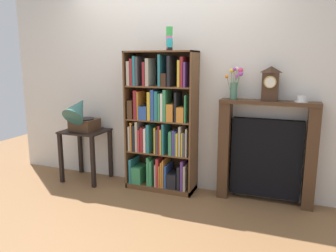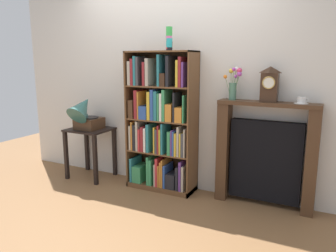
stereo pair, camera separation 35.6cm
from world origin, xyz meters
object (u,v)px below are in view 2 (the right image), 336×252
at_px(side_table_left, 90,141).
at_px(mantel_clock, 270,84).
at_px(bookshelf, 160,128).
at_px(fireplace_mantel, 265,156).
at_px(cup_stack, 169,39).
at_px(gramophone, 85,113).
at_px(flower_vase, 234,84).
at_px(teacup_with_saucer, 301,101).

height_order(side_table_left, mantel_clock, mantel_clock).
distance_m(bookshelf, fireplace_mantel, 1.24).
bearing_deg(side_table_left, cup_stack, 2.98).
bearing_deg(fireplace_mantel, bookshelf, -176.04).
xyz_separation_m(side_table_left, fireplace_mantel, (2.24, 0.15, 0.06)).
bearing_deg(bookshelf, side_table_left, -176.43).
relative_size(gramophone, fireplace_mantel, 0.44).
xyz_separation_m(bookshelf, cup_stack, (0.12, -0.00, 1.03)).
relative_size(fireplace_mantel, flower_vase, 3.24).
distance_m(cup_stack, gramophone, 1.46).
bearing_deg(side_table_left, bookshelf, 3.57).
xyz_separation_m(bookshelf, side_table_left, (-1.02, -0.06, -0.26)).
distance_m(bookshelf, cup_stack, 1.03).
distance_m(gramophone, flower_vase, 1.93).
height_order(cup_stack, side_table_left, cup_stack).
distance_m(fireplace_mantel, teacup_with_saucer, 0.68).
xyz_separation_m(side_table_left, mantel_clock, (2.25, 0.13, 0.81)).
xyz_separation_m(bookshelf, fireplace_mantel, (1.22, 0.08, -0.20)).
bearing_deg(gramophone, teacup_with_saucer, 4.59).
xyz_separation_m(bookshelf, mantel_clock, (1.22, 0.07, 0.55)).
bearing_deg(bookshelf, cup_stack, -2.07).
xyz_separation_m(gramophone, flower_vase, (1.87, 0.21, 0.42)).
distance_m(side_table_left, gramophone, 0.39).
distance_m(gramophone, teacup_with_saucer, 2.58).
xyz_separation_m(cup_stack, mantel_clock, (1.10, 0.07, -0.47)).
xyz_separation_m(mantel_clock, flower_vase, (-0.37, 0.00, -0.01)).
xyz_separation_m(cup_stack, fireplace_mantel, (1.10, 0.09, -1.23)).
bearing_deg(flower_vase, cup_stack, -174.19).
xyz_separation_m(bookshelf, gramophone, (-1.02, -0.14, 0.12)).
relative_size(bookshelf, gramophone, 3.31).
bearing_deg(cup_stack, bookshelf, 177.93).
relative_size(bookshelf, flower_vase, 4.74).
height_order(fireplace_mantel, teacup_with_saucer, teacup_with_saucer).
bearing_deg(fireplace_mantel, gramophone, -174.34).
bearing_deg(fireplace_mantel, cup_stack, -175.38).
bearing_deg(flower_vase, mantel_clock, -0.75).
bearing_deg(gramophone, flower_vase, 6.33).
bearing_deg(teacup_with_saucer, cup_stack, -177.09).
xyz_separation_m(cup_stack, side_table_left, (-1.14, -0.06, -1.29)).
height_order(mantel_clock, teacup_with_saucer, mantel_clock).
relative_size(fireplace_mantel, teacup_with_saucer, 8.32).
bearing_deg(bookshelf, teacup_with_saucer, 2.52).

